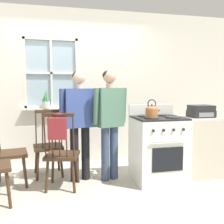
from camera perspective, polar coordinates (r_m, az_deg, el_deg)
name	(u,v)px	position (r m, az deg, el deg)	size (l,w,h in m)	color
ground_plane	(88,192)	(3.38, -5.55, -17.82)	(16.00, 16.00, 0.00)	#B2AD9E
wall_back	(78,88)	(4.50, -7.73, 5.53)	(6.40, 0.16, 2.70)	silver
chair_by_window	(62,155)	(3.41, -11.37, -9.64)	(0.50, 0.49, 1.03)	#3D2819
chair_near_wall	(10,153)	(3.71, -22.36, -8.68)	(0.47, 0.48, 1.03)	#3D2819
chair_center_cluster	(48,147)	(3.92, -14.35, -7.68)	(0.47, 0.46, 1.03)	#3D2819
person_elderly_left	(80,115)	(3.58, -7.42, -0.78)	(0.60, 0.29, 1.58)	black
person_teen_center	(110,115)	(3.57, -0.54, -0.76)	(0.53, 0.31, 1.59)	#384766
stove	(158,148)	(3.70, 10.47, -8.08)	(0.71, 0.68, 1.08)	white
kettle	(152,111)	(3.42, 9.07, 0.20)	(0.21, 0.17, 0.25)	#A86638
potted_plant	(46,102)	(4.40, -14.85, 2.19)	(0.13, 0.13, 0.32)	beige
handbag	(57,128)	(3.10, -12.38, -3.57)	(0.23, 0.22, 0.31)	maroon
side_counter	(199,146)	(4.07, 19.25, -7.38)	(0.55, 0.50, 0.90)	beige
stereo	(201,111)	(3.96, 19.67, 0.15)	(0.34, 0.29, 0.18)	#232326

